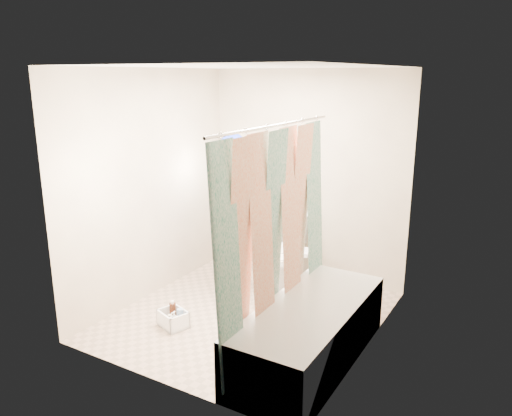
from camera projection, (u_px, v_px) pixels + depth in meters
The scene contains 14 objects.
floor at pixel (249, 316), 4.98m from camera, with size 2.60×2.60×0.00m, color tan.
ceiling at pixel (248, 66), 4.36m from camera, with size 2.40×2.60×0.02m, color white.
wall_back at pixel (306, 176), 5.75m from camera, with size 2.40×0.02×2.40m, color beige.
wall_front at pixel (155, 237), 3.59m from camera, with size 2.40×0.02×2.40m, color beige.
wall_left at pixel (151, 185), 5.26m from camera, with size 0.02×2.60×2.40m, color beige.
wall_right at pixel (373, 217), 4.08m from camera, with size 0.02×2.60×2.40m, color beige.
bathtub at pixel (309, 331), 4.14m from camera, with size 0.70×1.75×0.50m.
curtain_rod at pixel (277, 125), 3.87m from camera, with size 0.02×0.02×1.90m, color silver.
shower_curtain at pixel (275, 239), 4.11m from camera, with size 0.06×1.75×1.80m, color white.
toilet at pixel (286, 253), 5.52m from camera, with size 0.47×0.82×0.84m, color white.
tank_lid at pixel (284, 251), 5.37m from camera, with size 0.51×0.22×0.04m, color white.
tank_internals at pixel (284, 212), 5.63m from camera, with size 0.20×0.10×0.27m.
plumber at pixel (230, 215), 5.37m from camera, with size 0.63×0.41×1.73m, color #0E1495.
cleaning_caddy at pixel (174, 320), 4.74m from camera, with size 0.33×0.29×0.21m.
Camera 1 is at (2.35, -3.87, 2.33)m, focal length 35.00 mm.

